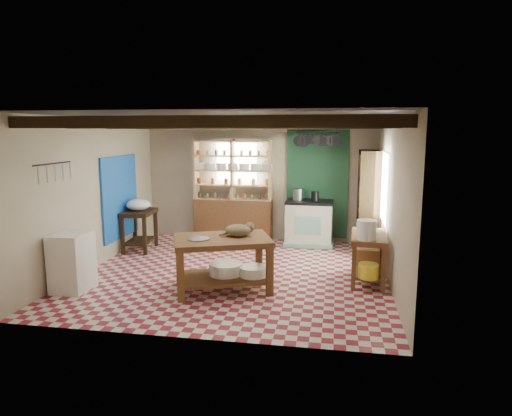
% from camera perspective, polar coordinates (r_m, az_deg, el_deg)
% --- Properties ---
extents(floor, '(5.00, 5.00, 0.02)m').
position_cam_1_polar(floor, '(7.80, -2.65, -8.15)').
color(floor, maroon).
rests_on(floor, ground).
extents(ceiling, '(5.00, 5.00, 0.02)m').
position_cam_1_polar(ceiling, '(7.43, -2.81, 11.38)').
color(ceiling, '#48494E').
rests_on(ceiling, wall_back).
extents(wall_back, '(5.00, 0.04, 2.60)m').
position_cam_1_polar(wall_back, '(9.94, 0.44, 3.46)').
color(wall_back, '#BFB29A').
rests_on(wall_back, floor).
extents(wall_front, '(5.00, 0.04, 2.60)m').
position_cam_1_polar(wall_front, '(5.14, -8.86, -2.56)').
color(wall_front, '#BFB29A').
rests_on(wall_front, floor).
extents(wall_left, '(0.04, 5.00, 2.60)m').
position_cam_1_polar(wall_left, '(8.41, -19.59, 1.76)').
color(wall_left, '#BFB29A').
rests_on(wall_left, floor).
extents(wall_right, '(0.04, 5.00, 2.60)m').
position_cam_1_polar(wall_right, '(7.38, 16.58, 0.87)').
color(wall_right, '#BFB29A').
rests_on(wall_right, floor).
extents(ceiling_beams, '(5.00, 3.80, 0.15)m').
position_cam_1_polar(ceiling_beams, '(7.43, -2.80, 10.46)').
color(ceiling_beams, black).
rests_on(ceiling_beams, ceiling).
extents(blue_wall_patch, '(0.04, 1.40, 1.60)m').
position_cam_1_polar(blue_wall_patch, '(9.21, -16.62, 1.30)').
color(blue_wall_patch, blue).
rests_on(blue_wall_patch, wall_left).
extents(green_wall_patch, '(1.30, 0.04, 2.30)m').
position_cam_1_polar(green_wall_patch, '(9.79, 7.65, 2.98)').
color(green_wall_patch, '#1B432A').
rests_on(green_wall_patch, wall_back).
extents(window_back, '(0.90, 0.02, 0.80)m').
position_cam_1_polar(window_back, '(9.98, -2.42, 5.78)').
color(window_back, '#B4C8B1').
rests_on(window_back, wall_back).
extents(window_right, '(0.02, 1.30, 1.20)m').
position_cam_1_polar(window_right, '(8.35, 15.72, 2.59)').
color(window_right, '#B4C8B1').
rests_on(window_right, wall_right).
extents(utensil_rail, '(0.06, 0.90, 0.28)m').
position_cam_1_polar(utensil_rail, '(7.32, -24.00, 4.16)').
color(utensil_rail, black).
rests_on(utensil_rail, wall_left).
extents(pot_rack, '(0.86, 0.12, 0.36)m').
position_cam_1_polar(pot_rack, '(9.31, 7.67, 8.38)').
color(pot_rack, black).
rests_on(pot_rack, ceiling).
extents(shelving_unit, '(1.70, 0.34, 2.20)m').
position_cam_1_polar(shelving_unit, '(9.89, -2.89, 2.24)').
color(shelving_unit, tan).
rests_on(shelving_unit, floor).
extents(tall_rack, '(0.40, 0.86, 2.00)m').
position_cam_1_polar(tall_rack, '(9.17, 13.88, 0.76)').
color(tall_rack, black).
rests_on(tall_rack, floor).
extents(work_table, '(1.66, 1.38, 0.80)m').
position_cam_1_polar(work_table, '(6.92, -4.20, -6.95)').
color(work_table, brown).
rests_on(work_table, floor).
extents(stove, '(0.99, 0.69, 0.94)m').
position_cam_1_polar(stove, '(9.60, 6.71, -1.84)').
color(stove, beige).
rests_on(stove, floor).
extents(prep_table, '(0.62, 0.84, 0.81)m').
position_cam_1_polar(prep_table, '(9.41, -14.35, -2.73)').
color(prep_table, black).
rests_on(prep_table, floor).
extents(white_cabinet, '(0.49, 0.59, 0.87)m').
position_cam_1_polar(white_cabinet, '(7.40, -22.01, -6.25)').
color(white_cabinet, white).
rests_on(white_cabinet, floor).
extents(right_counter, '(0.59, 1.10, 0.77)m').
position_cam_1_polar(right_counter, '(7.47, 13.85, -6.10)').
color(right_counter, brown).
rests_on(right_counter, floor).
extents(cat, '(0.50, 0.47, 0.18)m').
position_cam_1_polar(cat, '(6.88, -2.23, -2.81)').
color(cat, '#88734F').
rests_on(cat, work_table).
extents(steel_tray, '(0.41, 0.41, 0.02)m').
position_cam_1_polar(steel_tray, '(6.74, -7.16, -3.85)').
color(steel_tray, '#96979D').
rests_on(steel_tray, work_table).
extents(basin_large, '(0.66, 0.66, 0.18)m').
position_cam_1_polar(basin_large, '(7.01, -3.83, -7.59)').
color(basin_large, white).
rests_on(basin_large, work_table).
extents(basin_small, '(0.54, 0.54, 0.15)m').
position_cam_1_polar(basin_small, '(6.93, -0.36, -7.90)').
color(basin_small, white).
rests_on(basin_small, work_table).
extents(kettle_left, '(0.22, 0.22, 0.24)m').
position_cam_1_polar(kettle_left, '(9.53, 5.28, 1.72)').
color(kettle_left, '#96979D').
rests_on(kettle_left, stove).
extents(kettle_right, '(0.16, 0.16, 0.19)m').
position_cam_1_polar(kettle_right, '(9.50, 7.37, 1.50)').
color(kettle_right, black).
rests_on(kettle_right, stove).
extents(enamel_bowl, '(0.51, 0.51, 0.23)m').
position_cam_1_polar(enamel_bowl, '(9.31, -14.49, 0.41)').
color(enamel_bowl, white).
rests_on(enamel_bowl, prep_table).
extents(white_bucket, '(0.31, 0.31, 0.29)m').
position_cam_1_polar(white_bucket, '(7.00, 13.65, -2.67)').
color(white_bucket, white).
rests_on(white_bucket, right_counter).
extents(wicker_basket, '(0.39, 0.32, 0.26)m').
position_cam_1_polar(wicker_basket, '(7.77, 13.81, -5.86)').
color(wicker_basket, '#AC7345').
rests_on(wicker_basket, right_counter).
extents(yellow_tub, '(0.31, 0.31, 0.22)m').
position_cam_1_polar(yellow_tub, '(7.06, 13.87, -7.64)').
color(yellow_tub, yellow).
rests_on(yellow_tub, right_counter).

